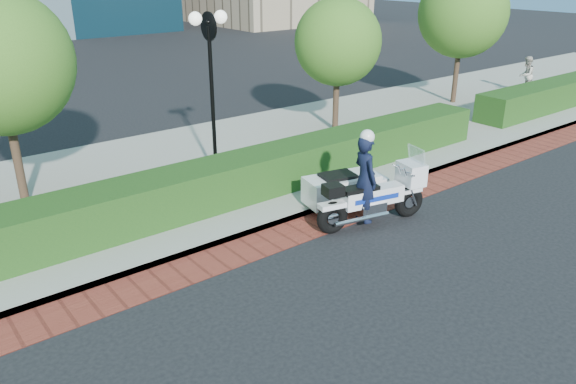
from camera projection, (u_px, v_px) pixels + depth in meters
ground at (315, 270)px, 10.69m from camera, size 120.00×120.00×0.00m
brick_strip at (268, 242)px, 11.78m from camera, size 60.00×1.00×0.01m
sidewalk at (169, 178)px, 15.02m from camera, size 60.00×8.00×0.15m
hedge_main at (215, 184)px, 13.06m from camera, size 18.00×1.20×1.00m
hedge_far at (562, 92)px, 22.21m from camera, size 10.00×1.20×1.00m
lamppost at (211, 70)px, 13.91m from camera, size 1.02×0.70×4.21m
tree_c at (338, 42)px, 17.96m from camera, size 2.80×2.80×4.30m
tree_d at (463, 13)px, 21.47m from camera, size 3.40×3.40×5.16m
police_motorcycle at (359, 188)px, 12.55m from camera, size 2.72×2.24×2.22m
pedestrian at (526, 75)px, 23.93m from camera, size 0.89×0.77×1.58m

